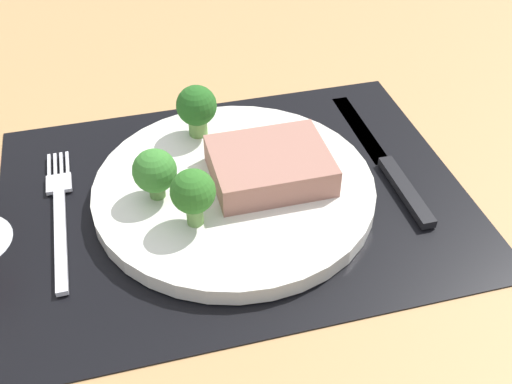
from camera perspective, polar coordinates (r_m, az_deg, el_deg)
ground_plane at (r=60.19cm, az=-1.98°, el=-1.64°), size 140.00×110.00×3.00cm
placemat at (r=59.09cm, az=-2.01°, el=-0.46°), size 43.93×33.17×0.30cm
plate at (r=58.47cm, az=-2.03°, el=0.24°), size 26.60×26.60×1.60cm
steak at (r=57.61cm, az=1.33°, el=2.39°), size 10.89×8.86×2.81cm
broccoli_center at (r=55.26cm, az=-9.33°, el=1.74°), size 4.01×4.01×4.94cm
broccoli_front_edge at (r=51.90cm, az=-5.85°, el=-0.08°), size 3.90×3.90×5.52cm
broccoli_near_steak at (r=62.70cm, az=-5.52°, el=7.81°), size 4.13×4.13×5.52cm
fork at (r=59.58cm, az=-17.71°, el=-1.87°), size 2.40×19.20×0.50cm
knife at (r=63.66cm, az=12.01°, el=2.57°), size 1.80×23.00×0.80cm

